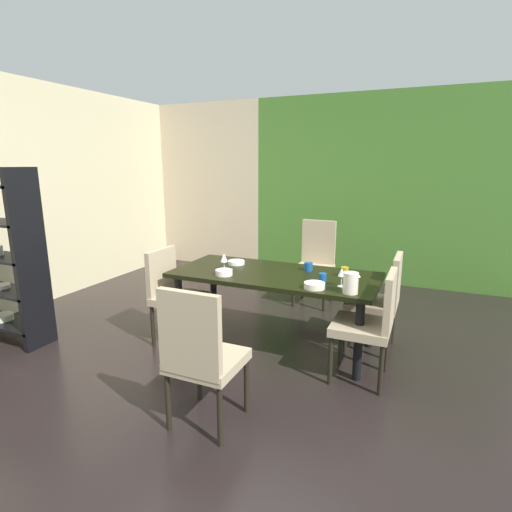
{
  "coord_description": "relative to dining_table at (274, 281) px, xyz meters",
  "views": [
    {
      "loc": [
        1.6,
        -2.87,
        1.7
      ],
      "look_at": [
        0.13,
        0.48,
        0.85
      ],
      "focal_mm": 28.0,
      "sensor_mm": 36.0,
      "label": 1
    }
  ],
  "objects": [
    {
      "name": "chair_right_far",
      "position": [
        0.93,
        0.3,
        -0.12
      ],
      "size": [
        0.44,
        0.44,
        0.91
      ],
      "rotation": [
        0.0,
        0.0,
        1.57
      ],
      "color": "tan",
      "rests_on": "ground_plane"
    },
    {
      "name": "serving_bowl_center",
      "position": [
        -0.39,
        -0.25,
        0.11
      ],
      "size": [
        0.15,
        0.15,
        0.05
      ],
      "primitive_type": "cylinder",
      "color": "white",
      "rests_on": "dining_table"
    },
    {
      "name": "garden_window_panel",
      "position": [
        0.63,
        2.57,
        0.7
      ],
      "size": [
        3.76,
        0.1,
        2.66
      ],
      "primitive_type": "cube",
      "color": "#44752A",
      "rests_on": "ground_plane"
    },
    {
      "name": "cup_rear",
      "position": [
        0.26,
        0.21,
        0.12
      ],
      "size": [
        0.08,
        0.08,
        0.08
      ],
      "primitive_type": "cylinder",
      "color": "#174B8A",
      "rests_on": "dining_table"
    },
    {
      "name": "ground_plane",
      "position": [
        -0.33,
        -0.45,
        -0.64
      ],
      "size": [
        5.68,
        6.14,
        0.02
      ],
      "primitive_type": "cube",
      "color": "black"
    },
    {
      "name": "chair_left_near",
      "position": [
        -0.93,
        -0.3,
        -0.12
      ],
      "size": [
        0.45,
        0.44,
        0.91
      ],
      "rotation": [
        0.0,
        0.0,
        -1.57
      ],
      "color": "tan",
      "rests_on": "ground_plane"
    },
    {
      "name": "chair_right_near",
      "position": [
        0.93,
        -0.3,
        -0.12
      ],
      "size": [
        0.44,
        0.44,
        0.91
      ],
      "rotation": [
        0.0,
        0.0,
        1.57
      ],
      "color": "tan",
      "rests_on": "ground_plane"
    },
    {
      "name": "chair_head_far",
      "position": [
        0.03,
        1.35,
        -0.09
      ],
      "size": [
        0.44,
        0.45,
        1.02
      ],
      "rotation": [
        0.0,
        0.0,
        3.14
      ],
      "color": "tan",
      "rests_on": "ground_plane"
    },
    {
      "name": "wine_glass_near_window",
      "position": [
        0.65,
        -0.17,
        0.2
      ],
      "size": [
        0.06,
        0.06,
        0.16
      ],
      "color": "silver",
      "rests_on": "dining_table"
    },
    {
      "name": "dining_table",
      "position": [
        0.0,
        0.0,
        0.0
      ],
      "size": [
        1.88,
        0.86,
        0.71
      ],
      "color": "black",
      "rests_on": "ground_plane"
    },
    {
      "name": "serving_bowl_north",
      "position": [
        0.46,
        -0.31,
        0.1
      ],
      "size": [
        0.17,
        0.17,
        0.05
      ],
      "primitive_type": "cylinder",
      "color": "#F5E5C9",
      "rests_on": "dining_table"
    },
    {
      "name": "cup_near_shelf",
      "position": [
        0.62,
        0.15,
        0.12
      ],
      "size": [
        0.07,
        0.07,
        0.08
      ],
      "primitive_type": "cylinder",
      "color": "#B08F17",
      "rests_on": "dining_table"
    },
    {
      "name": "pitcher_front",
      "position": [
        0.75,
        -0.32,
        0.17
      ],
      "size": [
        0.13,
        0.12,
        0.17
      ],
      "color": "silver",
      "rests_on": "dining_table"
    },
    {
      "name": "wine_glass_east",
      "position": [
        -0.49,
        -0.07,
        0.19
      ],
      "size": [
        0.07,
        0.07,
        0.16
      ],
      "color": "silver",
      "rests_on": "dining_table"
    },
    {
      "name": "cup_south",
      "position": [
        0.48,
        -0.13,
        0.12
      ],
      "size": [
        0.06,
        0.06,
        0.08
      ],
      "primitive_type": "cylinder",
      "color": "#134894",
      "rests_on": "dining_table"
    },
    {
      "name": "serving_bowl_west",
      "position": [
        -0.47,
        0.15,
        0.1
      ],
      "size": [
        0.17,
        0.17,
        0.04
      ],
      "primitive_type": "cylinder",
      "color": "white",
      "rests_on": "dining_table"
    },
    {
      "name": "chair_head_near",
      "position": [
        0.02,
        -1.34,
        -0.1
      ],
      "size": [
        0.44,
        0.44,
        0.97
      ],
      "color": "tan",
      "rests_on": "ground_plane"
    },
    {
      "name": "back_panel_interior",
      "position": [
        -2.21,
        2.57,
        0.7
      ],
      "size": [
        1.92,
        0.1,
        2.66
      ],
      "primitive_type": "cube",
      "color": "beige",
      "rests_on": "ground_plane"
    }
  ]
}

